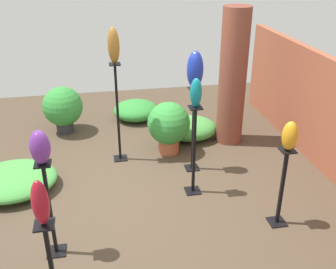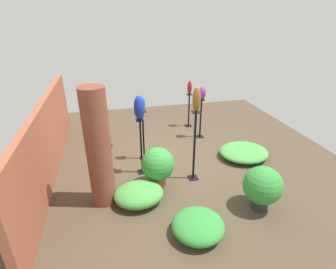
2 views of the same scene
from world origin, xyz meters
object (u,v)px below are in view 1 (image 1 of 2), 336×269
(art_vase_bronze, at_px, (114,46))
(art_vase_amber, at_px, (290,136))
(art_vase_ruby, at_px, (40,203))
(potted_plant_near_pillar, at_px, (63,107))
(brick_pillar, at_px, (233,78))
(pedestal_teal, at_px, (194,155))
(pedestal_amber, at_px, (281,191))
(potted_plant_walkway_edge, at_px, (169,125))
(pedestal_violet, at_px, (51,214))
(pedestal_cobalt, at_px, (193,133))
(art_vase_violet, at_px, (40,147))
(art_vase_teal, at_px, (196,93))
(pedestal_bronze, at_px, (118,117))
(art_vase_cobalt, at_px, (195,70))

(art_vase_bronze, bearing_deg, art_vase_amber, 42.15)
(art_vase_ruby, xyz_separation_m, potted_plant_near_pillar, (-3.92, -0.12, -0.76))
(brick_pillar, height_order, pedestal_teal, brick_pillar)
(pedestal_amber, xyz_separation_m, potted_plant_walkway_edge, (-1.98, -0.94, 0.03))
(pedestal_violet, relative_size, art_vase_bronze, 2.22)
(pedestal_cobalt, distance_m, art_vase_violet, 2.45)
(art_vase_ruby, xyz_separation_m, art_vase_bronze, (-2.76, 0.76, 0.53))
(potted_plant_near_pillar, bearing_deg, art_vase_bronze, 37.12)
(brick_pillar, height_order, art_vase_ruby, brick_pillar)
(pedestal_teal, distance_m, pedestal_violet, 1.92)
(brick_pillar, relative_size, art_vase_violet, 6.31)
(brick_pillar, xyz_separation_m, pedestal_amber, (2.21, -0.13, -0.65))
(art_vase_teal, distance_m, potted_plant_walkway_edge, 1.48)
(pedestal_cobalt, xyz_separation_m, potted_plant_walkway_edge, (-0.56, -0.25, -0.10))
(pedestal_amber, distance_m, potted_plant_walkway_edge, 2.19)
(pedestal_amber, distance_m, art_vase_amber, 0.71)
(art_vase_bronze, bearing_deg, pedestal_amber, 42.15)
(pedestal_cobalt, distance_m, art_vase_teal, 1.02)
(pedestal_bronze, bearing_deg, art_vase_ruby, -15.39)
(pedestal_teal, height_order, art_vase_teal, art_vase_teal)
(art_vase_ruby, height_order, art_vase_violet, art_vase_violet)
(pedestal_violet, relative_size, art_vase_cobalt, 2.18)
(brick_pillar, distance_m, art_vase_amber, 2.22)
(brick_pillar, relative_size, pedestal_cobalt, 1.75)
(art_vase_violet, distance_m, potted_plant_walkway_edge, 2.69)
(pedestal_bronze, relative_size, pedestal_violet, 1.36)
(brick_pillar, bearing_deg, pedestal_amber, -3.41)
(art_vase_ruby, relative_size, potted_plant_walkway_edge, 0.48)
(pedestal_teal, bearing_deg, pedestal_violet, -63.71)
(pedestal_violet, bearing_deg, art_vase_amber, 90.58)
(pedestal_bronze, distance_m, potted_plant_near_pillar, 1.47)
(art_vase_teal, bearing_deg, art_vase_cobalt, 167.06)
(pedestal_violet, bearing_deg, art_vase_violet, 0.00)
(art_vase_cobalt, distance_m, art_vase_violet, 2.36)
(art_vase_amber, height_order, art_vase_bronze, art_vase_bronze)
(pedestal_cobalt, bearing_deg, pedestal_violet, -52.29)
(art_vase_ruby, height_order, potted_plant_walkway_edge, art_vase_ruby)
(pedestal_amber, xyz_separation_m, potted_plant_near_pillar, (-3.06, -2.60, 0.02))
(art_vase_bronze, height_order, potted_plant_walkway_edge, art_vase_bronze)
(pedestal_amber, bearing_deg, pedestal_violet, -89.42)
(pedestal_teal, xyz_separation_m, art_vase_ruby, (1.69, -1.65, 0.67))
(art_vase_ruby, xyz_separation_m, art_vase_cobalt, (-2.27, 1.78, 0.28))
(pedestal_violet, xyz_separation_m, art_vase_ruby, (0.83, 0.08, 0.72))
(art_vase_bronze, bearing_deg, art_vase_violet, -23.53)
(pedestal_bronze, distance_m, pedestal_violet, 2.11)
(art_vase_teal, height_order, art_vase_amber, art_vase_teal)
(pedestal_bronze, relative_size, art_vase_cobalt, 2.96)
(pedestal_amber, height_order, art_vase_bronze, art_vase_bronze)
(pedestal_cobalt, bearing_deg, potted_plant_near_pillar, -130.91)
(art_vase_teal, distance_m, art_vase_bronze, 1.44)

